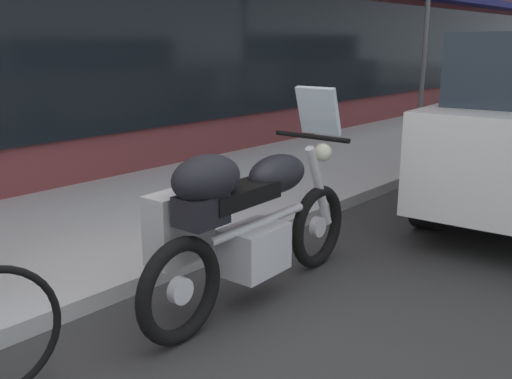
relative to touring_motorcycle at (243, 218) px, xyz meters
The scene contains 4 objects.
ground_plane 1.04m from the touring_motorcycle, 134.81° to the right, with size 80.00×80.00×0.00m, color #2F2F2F.
sidewalk_curb 8.66m from the touring_motorcycle, 13.41° to the left, with size 30.00×2.70×0.12m.
touring_motorcycle is the anchor object (origin of this frame).
parking_sign_pole 6.02m from the touring_motorcycle, 14.30° to the left, with size 0.44×0.07×2.77m.
Camera 1 is at (-2.01, -1.75, 1.71)m, focal length 39.76 mm.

